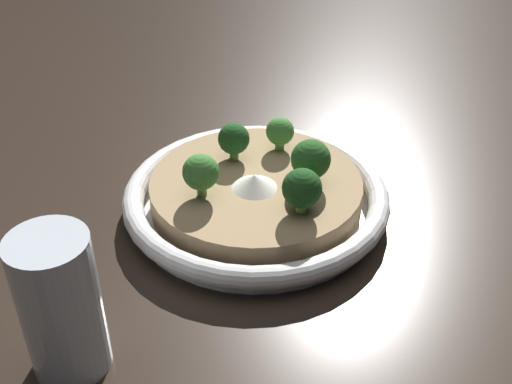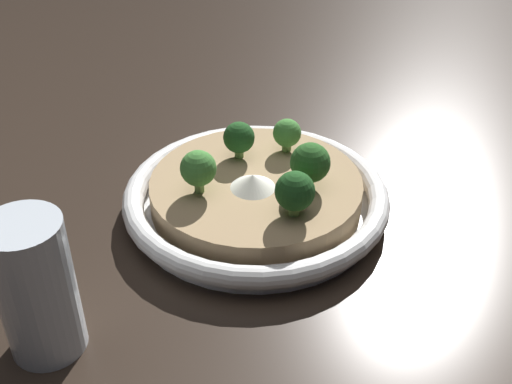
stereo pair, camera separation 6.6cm
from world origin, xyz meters
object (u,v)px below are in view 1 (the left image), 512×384
broccoli_front (201,173)px  drinking_glass (59,305)px  risotto_bowl (256,196)px  broccoli_front_right (302,189)px  broccoli_back_left (280,132)px  broccoli_left (234,139)px  broccoli_back_right (311,160)px

broccoli_front → drinking_glass: drinking_glass is taller
risotto_bowl → broccoli_front_right: 0.08m
broccoli_back_left → broccoli_front_right: broccoli_front_right is taller
broccoli_front → broccoli_back_left: (0.01, 0.12, -0.01)m
broccoli_front → drinking_glass: (0.03, -0.19, -0.00)m
risotto_bowl → broccoli_back_left: (-0.02, 0.07, 0.04)m
broccoli_left → broccoli_back_left: bearing=57.1°
broccoli_front_right → drinking_glass: 0.24m
broccoli_back_left → drinking_glass: size_ratio=0.30×
broccoli_back_right → broccoli_back_left: bearing=148.1°
risotto_bowl → broccoli_front_right: (0.07, -0.02, 0.05)m
risotto_bowl → broccoli_back_right: broccoli_back_right is taller
broccoli_left → broccoli_front_right: (0.11, -0.04, 0.00)m
broccoli_back_right → broccoli_left: bearing=-176.4°
risotto_bowl → broccoli_back_right: size_ratio=5.72×
risotto_bowl → broccoli_front: (-0.03, -0.05, 0.05)m
broccoli_back_left → broccoli_front: bearing=-95.8°
broccoli_left → broccoli_back_right: (0.09, 0.01, 0.00)m
risotto_bowl → broccoli_back_right: bearing=30.2°
risotto_bowl → broccoli_left: broccoli_left is taller
broccoli_back_left → broccoli_back_right: 0.07m
broccoli_front → drinking_glass: size_ratio=0.37×
broccoli_front → drinking_glass: bearing=-82.6°
broccoli_front_right → drinking_glass: drinking_glass is taller
risotto_bowl → broccoli_back_right: (0.05, 0.03, 0.05)m
broccoli_front_right → drinking_glass: size_ratio=0.37×
broccoli_front_right → broccoli_back_right: broccoli_back_right is taller
broccoli_front → broccoli_left: broccoli_front is taller
risotto_bowl → broccoli_front: 0.08m
broccoli_left → drinking_glass: drinking_glass is taller
risotto_bowl → drinking_glass: bearing=-90.5°
broccoli_front_right → broccoli_front: bearing=-160.0°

